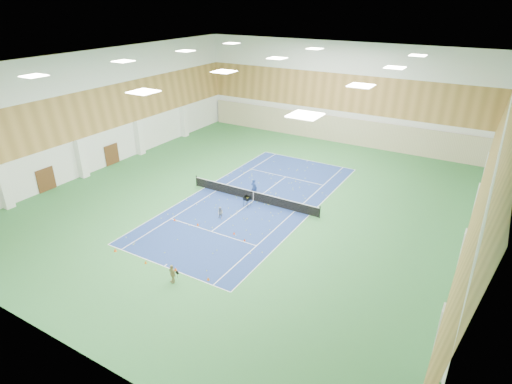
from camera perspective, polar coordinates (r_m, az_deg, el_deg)
ground at (r=38.51m, az=-0.35°, el=-1.17°), size 40.00×40.00×0.00m
room_shell at (r=36.27m, az=-0.38°, el=7.37°), size 36.00×40.00×12.00m
wood_cladding at (r=35.71m, az=-0.39°, el=10.43°), size 36.00×40.00×8.00m
ceiling_light_grid at (r=34.94m, az=-0.41°, el=16.67°), size 21.40×25.40×0.06m
court_surface at (r=38.51m, az=-0.35°, el=-1.16°), size 10.97×23.77×0.01m
tennis_balls_scatter at (r=38.49m, az=-0.35°, el=-1.10°), size 10.57×22.77×0.07m
tennis_net at (r=38.27m, az=-0.36°, el=-0.43°), size 12.80×0.10×1.10m
back_curtain at (r=54.69m, az=10.47°, el=8.24°), size 35.40×0.16×3.20m
door_left_a at (r=44.69m, az=-26.21°, el=1.50°), size 0.08×1.80×2.20m
door_left_b at (r=49.06m, az=-18.67°, el=4.76°), size 0.08×1.80×2.20m
coach at (r=38.97m, az=-0.27°, el=0.57°), size 0.66×0.47×1.73m
child_court at (r=35.39m, az=-4.78°, el=-2.80°), size 0.52×0.41×1.05m
child_apron at (r=28.40m, az=-11.11°, el=-10.63°), size 0.83×0.57×1.31m
ball_cart at (r=37.32m, az=-1.20°, el=-1.26°), size 0.58×0.58×0.94m
cone_svc_a at (r=35.79m, az=-10.80°, el=-3.61°), size 0.20×0.20×0.22m
cone_svc_b at (r=34.77m, az=-7.77°, el=-4.27°), size 0.21×0.21×0.23m
cone_svc_c at (r=33.30m, az=-2.94°, el=-5.49°), size 0.19×0.19×0.21m
cone_svc_d at (r=32.41m, az=-1.53°, el=-6.40°), size 0.18×0.18×0.20m
cone_base_a at (r=32.80m, az=-18.27°, el=-7.35°), size 0.22×0.22×0.25m
cone_base_b at (r=30.88m, az=-14.50°, el=-9.03°), size 0.19×0.19×0.21m
cone_base_c at (r=29.74m, az=-10.68°, el=-10.04°), size 0.21×0.21×0.23m
cone_base_d at (r=28.53m, az=-6.39°, el=-11.41°), size 0.21×0.21×0.23m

